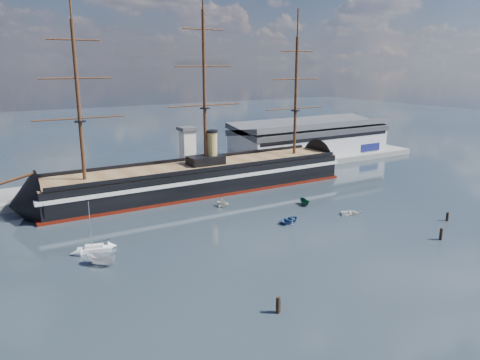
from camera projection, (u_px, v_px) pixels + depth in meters
ground at (234, 210)px, 117.96m from camera, size 600.00×600.00×0.00m
quay at (204, 176)px, 152.78m from camera, size 180.00×18.00×2.00m
warehouse at (310, 138)px, 178.60m from camera, size 63.00×21.00×11.60m
quay_tower at (188, 150)px, 144.36m from camera, size 5.00×5.00×15.00m
warship at (194, 179)px, 132.85m from camera, size 112.96×17.20×53.94m
sailboat at (94, 248)px, 91.59m from camera, size 6.71×3.87×10.32m
motorboat_a at (102, 265)px, 85.50m from camera, size 7.09×6.19×2.78m
motorboat_b at (290, 222)px, 108.72m from camera, size 2.47×3.87×1.68m
motorboat_c at (305, 205)px, 121.93m from camera, size 5.21×2.85×1.97m
motorboat_d at (222, 207)px, 120.59m from camera, size 7.13×4.98×2.40m
motorboat_e at (352, 215)px, 114.24m from camera, size 2.69×3.38×1.48m
piling_near_left at (278, 313)px, 69.23m from camera, size 0.64×0.64×3.28m
piling_near_right at (440, 240)px, 97.90m from camera, size 0.64×0.64×3.28m
piling_far_right at (447, 221)px, 109.69m from camera, size 0.64×0.64×2.79m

